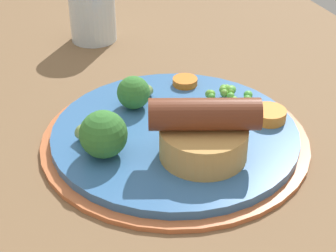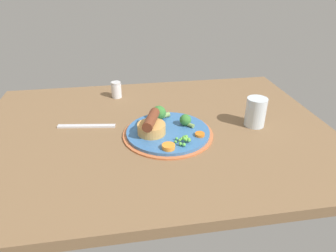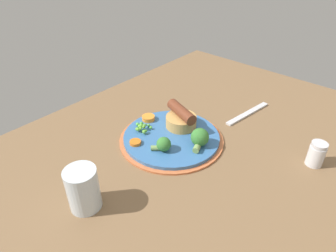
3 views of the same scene
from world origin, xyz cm
name	(u,v)px [view 3 (image 3 of 3)]	position (x,y,z in cm)	size (l,w,h in cm)	color
dining_table	(193,145)	(0.00, 0.00, 1.50)	(110.00, 80.00, 3.00)	brown
dinner_plate	(171,138)	(-3.62, 4.44, 3.57)	(27.07, 27.07, 1.40)	#CC6B3D
sausage_pudding	(181,118)	(1.40, 5.36, 6.85)	(8.23, 10.47, 6.02)	tan
pea_pile	(142,127)	(-6.96, 11.89, 5.38)	(4.65, 4.92, 1.86)	#66B244
broccoli_floret_near	(163,144)	(-9.50, 2.02, 6.10)	(4.30, 4.52, 3.55)	#387A33
broccoli_floret_far	(200,138)	(-2.08, -3.33, 6.57)	(6.07, 4.52, 4.52)	#387A33
carrot_slice_0	(135,142)	(-12.24, 8.92, 4.80)	(2.85, 2.85, 0.80)	orange
carrot_slice_4	(148,118)	(-2.16, 14.24, 4.99)	(3.56, 3.56, 1.18)	orange
fork	(248,113)	(20.97, -4.29, 3.30)	(18.00, 1.60, 0.60)	silver
drinking_glass	(83,189)	(-31.57, 2.85, 7.59)	(6.32, 6.32, 9.18)	silver
salt_shaker	(316,154)	(11.25, -26.83, 6.00)	(3.79, 3.79, 6.09)	silver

